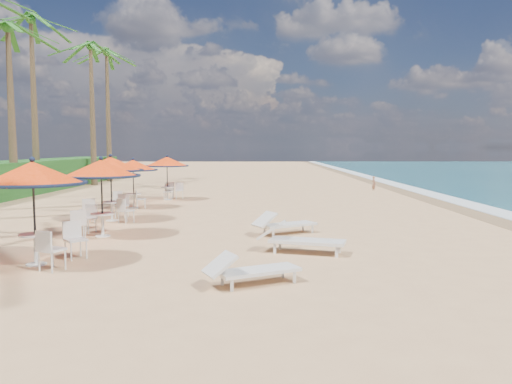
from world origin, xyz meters
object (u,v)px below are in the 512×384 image
(station_0, at_px, (36,183))
(lounger_mid, at_px, (298,238))
(lounger_near, at_px, (249,269))
(station_4, at_px, (168,167))
(lounger_far, at_px, (283,223))
(station_3, at_px, (133,170))
(station_2, at_px, (111,172))
(station_1, at_px, (99,176))

(station_0, bearing_deg, lounger_mid, 12.75)
(lounger_near, bearing_deg, station_4, 79.46)
(lounger_near, distance_m, lounger_far, 5.53)
(station_3, relative_size, station_4, 0.97)
(lounger_far, bearing_deg, station_3, 103.44)
(lounger_far, bearing_deg, lounger_near, -129.26)
(station_2, bearing_deg, lounger_near, -58.51)
(station_2, relative_size, station_4, 1.06)
(lounger_near, bearing_deg, lounger_mid, 42.30)
(station_1, height_order, station_4, station_1)
(station_4, distance_m, lounger_near, 15.83)
(station_4, height_order, lounger_mid, station_4)
(station_0, bearing_deg, lounger_near, -18.90)
(station_4, relative_size, lounger_mid, 1.00)
(station_0, distance_m, lounger_far, 6.88)
(station_0, bearing_deg, lounger_far, 35.25)
(station_0, height_order, station_4, station_0)
(station_0, relative_size, lounger_far, 1.18)
(station_1, bearing_deg, lounger_near, -49.09)
(station_1, distance_m, lounger_far, 5.47)
(station_3, relative_size, lounger_near, 1.13)
(station_3, bearing_deg, lounger_near, -66.36)
(station_0, relative_size, lounger_near, 1.25)
(station_1, relative_size, station_2, 0.99)
(station_2, distance_m, station_3, 3.66)
(station_4, distance_m, lounger_far, 11.09)
(lounger_near, distance_m, lounger_mid, 3.09)
(station_1, height_order, station_2, station_2)
(station_2, distance_m, lounger_far, 6.56)
(station_3, relative_size, lounger_far, 1.07)
(station_4, bearing_deg, lounger_near, -74.20)
(station_2, distance_m, lounger_mid, 8.14)
(station_0, relative_size, station_3, 1.11)
(station_1, bearing_deg, station_3, 96.41)
(station_2, height_order, station_3, station_2)
(station_2, bearing_deg, station_1, -79.36)
(station_1, bearing_deg, station_2, 100.64)
(station_1, xyz_separation_m, lounger_far, (5.27, 0.38, -1.43))
(station_2, relative_size, lounger_far, 1.17)
(station_0, bearing_deg, station_1, 86.43)
(station_1, distance_m, lounger_near, 6.87)
(station_4, distance_m, lounger_mid, 13.50)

